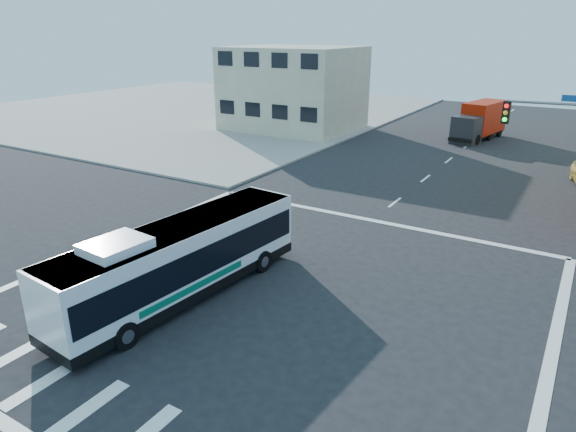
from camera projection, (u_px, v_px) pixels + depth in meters
The scene contains 5 objects.
ground at pixel (277, 294), 19.82m from camera, with size 120.00×120.00×0.00m, color black.
sidewalk_nw at pixel (191, 109), 64.90m from camera, with size 50.00×50.00×0.15m, color #99968E.
building_west at pixel (293, 89), 50.78m from camera, with size 12.06×10.06×8.00m.
transit_bus at pixel (181, 259), 19.16m from camera, with size 3.30×10.98×3.20m.
box_truck at pixel (479, 122), 46.85m from camera, with size 3.55×7.71×3.34m.
Camera 1 is at (9.44, -14.80, 9.69)m, focal length 32.00 mm.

